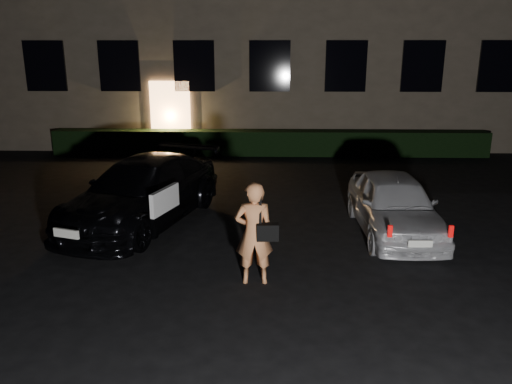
{
  "coord_description": "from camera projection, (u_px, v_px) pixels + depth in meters",
  "views": [
    {
      "loc": [
        0.03,
        -6.68,
        3.52
      ],
      "look_at": [
        -0.22,
        2.0,
        1.05
      ],
      "focal_mm": 35.0,
      "sensor_mm": 36.0,
      "label": 1
    }
  ],
  "objects": [
    {
      "name": "ground",
      "position": [
        267.0,
        297.0,
        7.38
      ],
      "size": [
        80.0,
        80.0,
        0.0
      ],
      "primitive_type": "plane",
      "color": "black",
      "rests_on": "ground"
    },
    {
      "name": "hedge",
      "position": [
        269.0,
        143.0,
        17.36
      ],
      "size": [
        15.0,
        0.7,
        0.85
      ],
      "primitive_type": "cube",
      "color": "black",
      "rests_on": "ground"
    },
    {
      "name": "sedan",
      "position": [
        143.0,
        192.0,
        10.45
      ],
      "size": [
        3.18,
        4.97,
        1.34
      ],
      "rotation": [
        0.0,
        0.0,
        -0.31
      ],
      "color": "black",
      "rests_on": "ground"
    },
    {
      "name": "hatch",
      "position": [
        394.0,
        204.0,
        9.84
      ],
      "size": [
        1.49,
        3.56,
        1.2
      ],
      "rotation": [
        0.0,
        0.0,
        0.02
      ],
      "color": "silver",
      "rests_on": "ground"
    },
    {
      "name": "man",
      "position": [
        254.0,
        233.0,
        7.65
      ],
      "size": [
        0.69,
        0.43,
        1.63
      ],
      "rotation": [
        0.0,
        0.0,
        3.21
      ],
      "color": "#D78550",
      "rests_on": "ground"
    }
  ]
}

